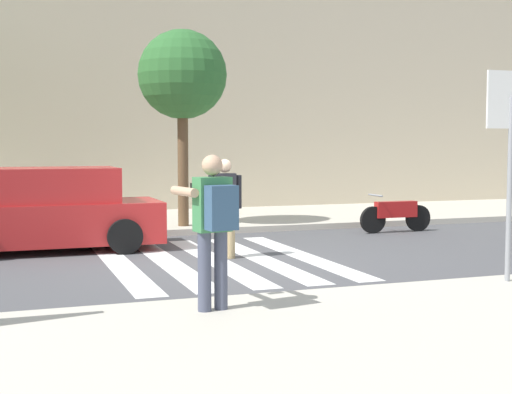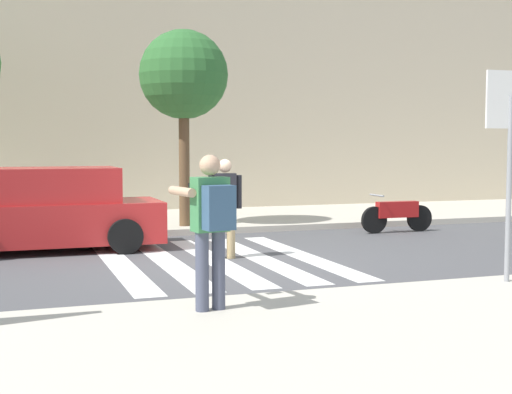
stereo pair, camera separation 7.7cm
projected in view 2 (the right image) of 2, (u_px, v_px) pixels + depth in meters
The scene contains 15 objects.
ground_plane at pixel (218, 262), 11.97m from camera, with size 120.00×120.00×0.00m, color #4C4C4F.
sidewalk_near at pixel (420, 366), 6.13m from camera, with size 60.00×6.00×0.14m, color beige.
sidewalk_far at pixel (151, 222), 17.62m from camera, with size 60.00×4.80×0.14m, color beige.
building_facade_far at pixel (122, 93), 21.50m from camera, with size 56.00×4.00×7.08m, color beige.
crosswalk_stripe_0 at pixel (121, 265), 11.64m from camera, with size 0.44×5.20×0.01m, color silver.
crosswalk_stripe_1 at pixel (169, 263), 11.90m from camera, with size 0.44×5.20×0.01m, color silver.
crosswalk_stripe_2 at pixel (215, 260), 12.16m from camera, with size 0.44×5.20×0.01m, color silver.
crosswalk_stripe_3 at pixel (259, 258), 12.43m from camera, with size 0.44×5.20×0.01m, color silver.
crosswalk_stripe_4 at pixel (302, 255), 12.69m from camera, with size 0.44×5.20×0.01m, color silver.
stop_sign at pixel (510, 128), 9.43m from camera, with size 0.76×0.08×2.81m.
photographer_with_backpack at pixel (211, 218), 7.81m from camera, with size 0.66×0.90×1.72m.
pedestrian_crossing at pixel (225, 203), 12.30m from camera, with size 0.57×0.31×1.72m.
parked_car_red at pixel (51, 212), 13.24m from camera, with size 4.10×1.92×1.55m.
motorcycle at pixel (397, 214), 16.02m from camera, with size 1.76×0.60×0.87m.
street_tree_center at pixel (184, 76), 15.88m from camera, with size 1.99×1.99×4.39m.
Camera 2 is at (-3.32, -11.41, 1.97)m, focal length 50.00 mm.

